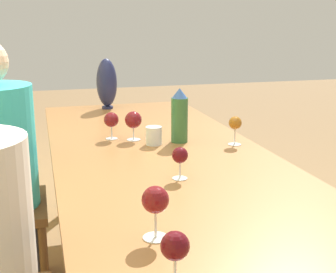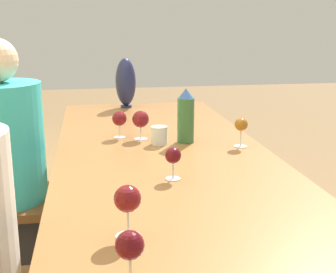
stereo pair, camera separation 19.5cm
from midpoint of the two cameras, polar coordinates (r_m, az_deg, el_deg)
name	(u,v)px [view 1 (the left image)]	position (r m, az deg, el deg)	size (l,w,h in m)	color
dining_table	(162,167)	(2.09, -3.42, -3.76)	(2.51, 0.95, 0.73)	#936033
water_bottle	(179,116)	(2.22, -1.10, 2.48)	(0.08, 0.08, 0.26)	#336638
water_tumbler	(154,136)	(2.20, -4.30, 0.07)	(0.08, 0.08, 0.09)	silver
vase	(107,83)	(3.10, -9.28, 6.44)	(0.13, 0.13, 0.33)	#1E234C
wine_glass_0	(111,120)	(2.31, -9.34, 1.94)	(0.07, 0.07, 0.13)	silver
wine_glass_1	(155,201)	(1.26, -6.04, -7.94)	(0.07, 0.07, 0.15)	silver
wine_glass_2	(175,248)	(1.05, -4.62, -13.51)	(0.07, 0.07, 0.13)	silver
wine_glass_3	(180,156)	(1.71, -1.78, -2.48)	(0.06, 0.06, 0.12)	silver
wine_glass_4	(133,120)	(2.28, -6.70, 1.94)	(0.08, 0.08, 0.14)	silver
wine_glass_5	(235,124)	(2.19, 5.69, 1.49)	(0.06, 0.06, 0.14)	silver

